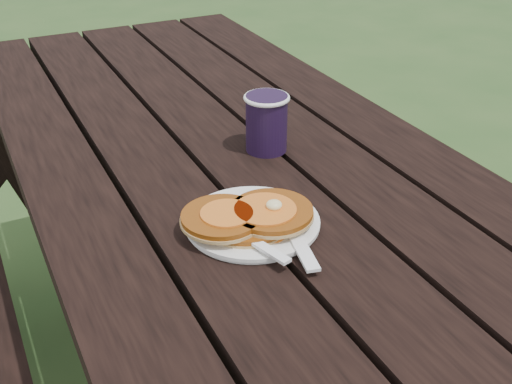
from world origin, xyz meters
name	(u,v)px	position (x,y,z in m)	size (l,w,h in m)	color
picnic_table	(234,306)	(0.00, 0.00, 0.37)	(1.36, 1.80, 0.75)	black
plate	(252,223)	(-0.08, -0.26, 0.76)	(0.20, 0.20, 0.01)	white
pancake_stack	(248,217)	(-0.09, -0.27, 0.77)	(0.19, 0.14, 0.04)	#89440F
knife	(294,234)	(-0.04, -0.32, 0.76)	(0.02, 0.18, 0.01)	white
fork	(260,245)	(-0.10, -0.33, 0.77)	(0.03, 0.16, 0.01)	white
coffee_cup	(267,120)	(0.06, -0.04, 0.81)	(0.08, 0.08, 0.11)	black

